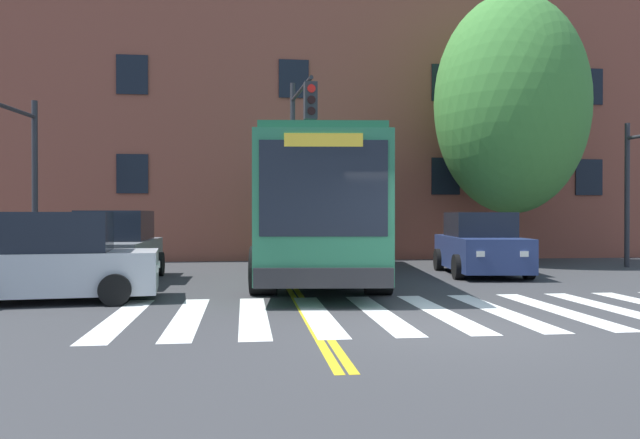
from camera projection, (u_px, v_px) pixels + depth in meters
name	position (u px, v px, depth m)	size (l,w,h in m)	color
ground_plane	(443.00, 328.00, 9.38)	(120.00, 120.00, 0.00)	#38383A
crosswalk	(470.00, 311.00, 10.92)	(12.33, 4.32, 0.01)	white
lane_line_yellow_inner	(270.00, 258.00, 24.47)	(0.12, 36.00, 0.01)	gold
lane_line_yellow_outer	(274.00, 258.00, 24.49)	(0.12, 36.00, 0.01)	gold
city_bus	(318.00, 209.00, 16.68)	(3.72, 11.54, 3.42)	#28704C
car_grey_near_lane	(115.00, 249.00, 15.79)	(2.05, 4.51, 1.80)	slate
car_navy_far_lane	(480.00, 246.00, 17.64)	(2.46, 4.41, 1.76)	navy
car_white_behind_bus	(317.00, 229.00, 26.65)	(2.34, 5.07, 2.28)	white
car_silver_cross_street	(54.00, 260.00, 12.18)	(4.07, 2.31, 1.75)	#B7BABF
traffic_light_far_corner	(7.00, 153.00, 15.58)	(0.63, 3.61, 4.83)	#28282D
traffic_light_overhead	(299.00, 141.00, 18.55)	(0.49, 3.48, 5.89)	#28282D
street_tree_curbside_large	(512.00, 105.00, 21.22)	(7.52, 7.46, 9.19)	brown
building_facade	(286.00, 108.00, 27.06)	(28.83, 8.60, 12.61)	brown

